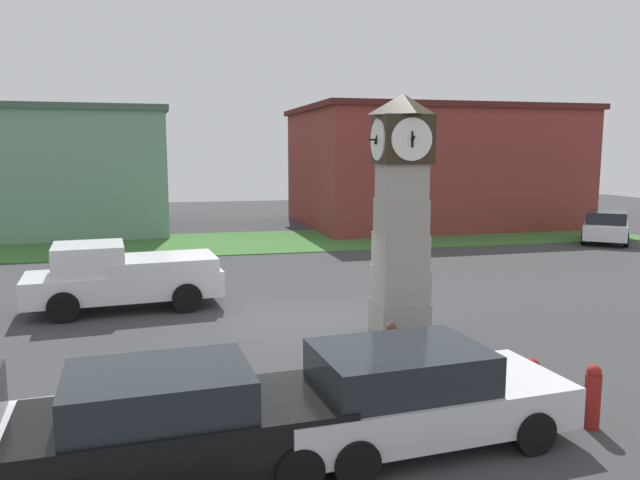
% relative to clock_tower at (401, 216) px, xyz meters
% --- Properties ---
extents(ground_plane, '(76.22, 76.22, 0.00)m').
position_rel_clock_tower_xyz_m(ground_plane, '(-2.11, 1.56, -2.83)').
color(ground_plane, '#38383A').
extents(clock_tower, '(1.60, 1.49, 5.61)m').
position_rel_clock_tower_xyz_m(clock_tower, '(0.00, 0.00, 0.00)').
color(clock_tower, '#9B968B').
rests_on(clock_tower, ground_plane).
extents(bollard_near_tower, '(0.25, 0.25, 1.04)m').
position_rel_clock_tower_xyz_m(bollard_near_tower, '(1.21, -5.50, -2.30)').
color(bollard_near_tower, maroon).
rests_on(bollard_near_tower, ground_plane).
extents(bollard_mid_row, '(0.27, 0.27, 0.88)m').
position_rel_clock_tower_xyz_m(bollard_mid_row, '(0.69, -4.60, -2.39)').
color(bollard_mid_row, maroon).
rests_on(bollard_mid_row, ground_plane).
extents(bollard_far_row, '(0.22, 0.22, 0.94)m').
position_rel_clock_tower_xyz_m(bollard_far_row, '(0.05, -3.22, -2.36)').
color(bollard_far_row, '#333338').
rests_on(bollard_far_row, ground_plane).
extents(bollard_end_row, '(0.23, 0.23, 0.88)m').
position_rel_clock_tower_xyz_m(bollard_end_row, '(-0.90, -2.01, -2.38)').
color(bollard_end_row, brown).
rests_on(bollard_end_row, ground_plane).
extents(car_near_tower, '(4.44, 2.23, 1.53)m').
position_rel_clock_tower_xyz_m(car_near_tower, '(-5.14, -5.60, -2.05)').
color(car_near_tower, black).
rests_on(car_near_tower, ground_plane).
extents(car_by_building, '(4.61, 2.36, 1.49)m').
position_rel_clock_tower_xyz_m(car_by_building, '(-1.71, -5.30, -2.07)').
color(car_by_building, silver).
rests_on(car_by_building, ground_plane).
extents(car_silver_hatch, '(3.83, 4.16, 1.51)m').
position_rel_clock_tower_xyz_m(car_silver_hatch, '(14.53, 11.75, -2.06)').
color(car_silver_hatch, silver).
rests_on(car_silver_hatch, ground_plane).
extents(pickup_truck, '(5.35, 2.57, 1.85)m').
position_rel_clock_tower_xyz_m(pickup_truck, '(-6.58, 3.90, -1.90)').
color(pickup_truck, silver).
rests_on(pickup_truck, ground_plane).
extents(warehouse_blue_far, '(11.53, 11.70, 6.50)m').
position_rel_clock_tower_xyz_m(warehouse_blue_far, '(-11.13, 22.59, 0.43)').
color(warehouse_blue_far, gray).
rests_on(warehouse_blue_far, ground_plane).
extents(storefront_low_left, '(15.61, 11.76, 6.76)m').
position_rel_clock_tower_xyz_m(storefront_low_left, '(9.49, 21.02, 0.56)').
color(storefront_low_left, maroon).
rests_on(storefront_low_left, ground_plane).
extents(grass_verge_far, '(45.73, 7.13, 0.04)m').
position_rel_clock_tower_xyz_m(grass_verge_far, '(-5.11, 15.54, -2.81)').
color(grass_verge_far, '#386B2D').
rests_on(grass_verge_far, ground_plane).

